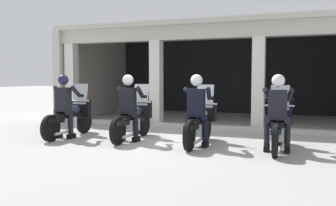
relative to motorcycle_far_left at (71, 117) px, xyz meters
name	(u,v)px	position (x,y,z in m)	size (l,w,h in m)	color
ground_plane	(200,125)	(2.55, 3.21, -0.50)	(80.00, 80.00, 0.00)	#999993
station_building	(223,61)	(2.74, 5.75, 1.62)	(10.75, 5.32, 3.28)	black
kerb_strip	(200,127)	(2.74, 2.52, -0.44)	(10.25, 0.24, 0.12)	#B7B5AD
motorcycle_far_left	(71,117)	(0.00, 0.00, 0.00)	(0.62, 2.04, 1.35)	black
police_officer_far_left	(64,101)	(0.00, -0.28, 0.44)	(0.63, 0.61, 1.58)	black
motorcycle_center_left	(134,119)	(1.70, 0.17, 0.00)	(0.62, 2.04, 1.35)	black
police_officer_center_left	(128,102)	(1.70, -0.12, 0.44)	(0.63, 0.61, 1.58)	black
motorcycle_center_right	(200,122)	(3.40, 0.08, 0.00)	(0.62, 2.04, 1.35)	black
police_officer_center_right	(197,104)	(3.40, -0.20, 0.44)	(0.63, 0.61, 1.58)	black
motorcycle_far_right	(278,126)	(5.10, 0.09, 0.00)	(0.62, 2.04, 1.35)	black
police_officer_far_right	(278,106)	(5.10, -0.19, 0.44)	(0.63, 0.61, 1.58)	black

